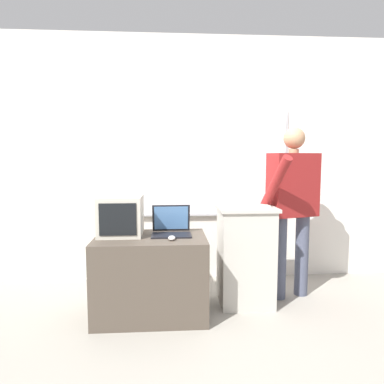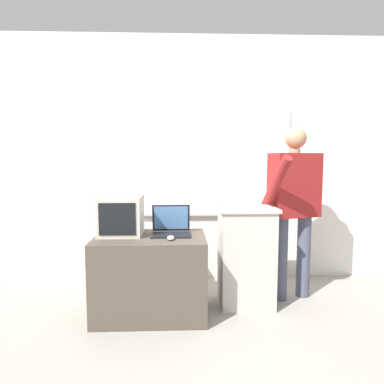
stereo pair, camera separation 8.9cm
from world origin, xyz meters
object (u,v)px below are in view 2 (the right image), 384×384
side_desk (151,276)px  wireless_keyboard (248,207)px  person_presenter (294,200)px  crt_monitor (121,215)px  computer_mouse_by_laptop (171,238)px  laptop (171,225)px  lectern_podium (246,255)px

side_desk → wireless_keyboard: bearing=8.0°
side_desk → person_presenter: bearing=12.6°
person_presenter → crt_monitor: 1.63m
person_presenter → computer_mouse_by_laptop: (-1.17, -0.43, -0.25)m
laptop → crt_monitor: size_ratio=0.88×
side_desk → laptop: (0.18, 0.09, 0.43)m
lectern_podium → computer_mouse_by_laptop: bearing=-155.7°
person_presenter → crt_monitor: person_presenter is taller
person_presenter → crt_monitor: size_ratio=4.26×
side_desk → wireless_keyboard: wireless_keyboard is taller
person_presenter → wireless_keyboard: 0.51m
wireless_keyboard → crt_monitor: bearing=-178.5°
computer_mouse_by_laptop → crt_monitor: bearing=153.3°
computer_mouse_by_laptop → lectern_podium: bearing=24.3°
laptop → side_desk: bearing=-154.2°
side_desk → laptop: laptop is taller
computer_mouse_by_laptop → wireless_keyboard: bearing=20.1°
lectern_podium → side_desk: size_ratio=0.97×
laptop → crt_monitor: 0.45m
side_desk → wireless_keyboard: size_ratio=2.44×
laptop → crt_monitor: (-0.44, 0.01, 0.09)m
lectern_podium → computer_mouse_by_laptop: lectern_podium is taller
side_desk → crt_monitor: size_ratio=2.44×
lectern_podium → laptop: laptop is taller
side_desk → computer_mouse_by_laptop: size_ratio=9.51×
side_desk → crt_monitor: 0.59m
person_presenter → wireless_keyboard: (-0.48, -0.18, -0.03)m
wireless_keyboard → laptop: bearing=-177.0°
person_presenter → computer_mouse_by_laptop: bearing=-175.3°
lectern_podium → side_desk: (-0.87, -0.18, -0.12)m
computer_mouse_by_laptop → crt_monitor: 0.52m
lectern_podium → computer_mouse_by_laptop: 0.80m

